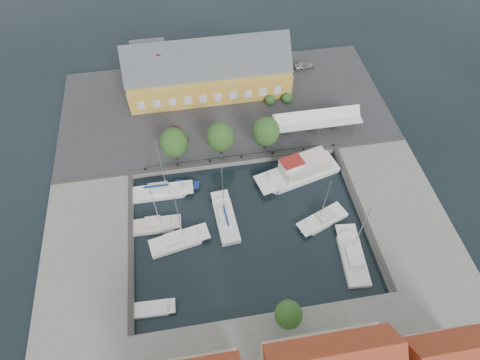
% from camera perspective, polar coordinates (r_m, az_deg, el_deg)
% --- Properties ---
extents(ground, '(140.00, 140.00, 0.00)m').
position_cam_1_polar(ground, '(57.71, 0.97, -5.61)').
color(ground, black).
rests_on(ground, ground).
extents(north_quay, '(56.00, 26.00, 1.00)m').
position_cam_1_polar(north_quay, '(71.81, -2.24, 10.31)').
color(north_quay, '#2D2D30').
rests_on(north_quay, ground).
extents(west_quay, '(12.00, 24.00, 1.00)m').
position_cam_1_polar(west_quay, '(58.28, -20.81, -9.67)').
color(west_quay, slate).
rests_on(west_quay, ground).
extents(east_quay, '(12.00, 24.00, 1.00)m').
position_cam_1_polar(east_quay, '(62.51, 21.64, -3.72)').
color(east_quay, slate).
rests_on(east_quay, ground).
extents(quay_edge_fittings, '(56.00, 24.72, 0.40)m').
position_cam_1_polar(quay_edge_fittings, '(59.39, 0.22, -1.20)').
color(quay_edge_fittings, '#383533').
rests_on(quay_edge_fittings, north_quay).
extents(warehouse, '(28.56, 14.00, 9.55)m').
position_cam_1_polar(warehouse, '(73.16, -5.03, 15.13)').
color(warehouse, gold).
rests_on(warehouse, north_quay).
extents(tent_canopy, '(14.00, 4.00, 2.83)m').
position_cam_1_polar(tent_canopy, '(66.31, 10.93, 8.54)').
color(tent_canopy, white).
rests_on(tent_canopy, north_quay).
extents(quay_trees, '(18.20, 4.20, 6.30)m').
position_cam_1_polar(quay_trees, '(60.82, -2.79, 6.14)').
color(quay_trees, black).
rests_on(quay_trees, north_quay).
extents(car_silver, '(3.94, 1.95, 1.29)m').
position_cam_1_polar(car_silver, '(79.79, 9.07, 15.82)').
color(car_silver, '#9B9DA2').
rests_on(car_silver, north_quay).
extents(car_red, '(3.04, 3.85, 1.22)m').
position_cam_1_polar(car_red, '(66.36, -8.68, 6.45)').
color(car_red, '#521312').
rests_on(car_red, north_quay).
extents(center_sailboat, '(3.19, 8.93, 12.08)m').
position_cam_1_polar(center_sailboat, '(57.34, -2.07, -5.56)').
color(center_sailboat, white).
rests_on(center_sailboat, ground).
extents(trawler, '(13.68, 7.03, 5.00)m').
position_cam_1_polar(trawler, '(62.12, 8.56, 1.30)').
color(trawler, white).
rests_on(trawler, ground).
extents(east_boat_b, '(7.87, 5.03, 10.46)m').
position_cam_1_polar(east_boat_b, '(58.56, 11.71, -5.56)').
color(east_boat_b, white).
rests_on(east_boat_b, ground).
extents(east_boat_c, '(3.69, 9.39, 11.61)m').
position_cam_1_polar(east_boat_c, '(56.62, 15.68, -10.52)').
color(east_boat_c, white).
rests_on(east_boat_c, ground).
extents(west_boat_a, '(9.12, 2.70, 11.91)m').
position_cam_1_polar(west_boat_a, '(61.10, -11.09, -1.71)').
color(west_boat_a, white).
rests_on(west_boat_a, ground).
extents(west_boat_b, '(6.85, 2.46, 9.49)m').
position_cam_1_polar(west_boat_b, '(58.08, -11.84, -6.38)').
color(west_boat_b, beige).
rests_on(west_boat_b, ground).
extents(west_boat_c, '(8.61, 4.20, 11.25)m').
position_cam_1_polar(west_boat_c, '(56.30, -8.80, -8.62)').
color(west_boat_c, white).
rests_on(west_boat_c, ground).
extents(launch_sw, '(5.21, 2.11, 0.98)m').
position_cam_1_polar(launch_sw, '(53.17, -12.10, -17.52)').
color(launch_sw, white).
rests_on(launch_sw, ground).
extents(launch_nw, '(4.02, 2.40, 0.88)m').
position_cam_1_polar(launch_nw, '(61.42, -7.62, -0.81)').
color(launch_nw, navy).
rests_on(launch_nw, ground).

